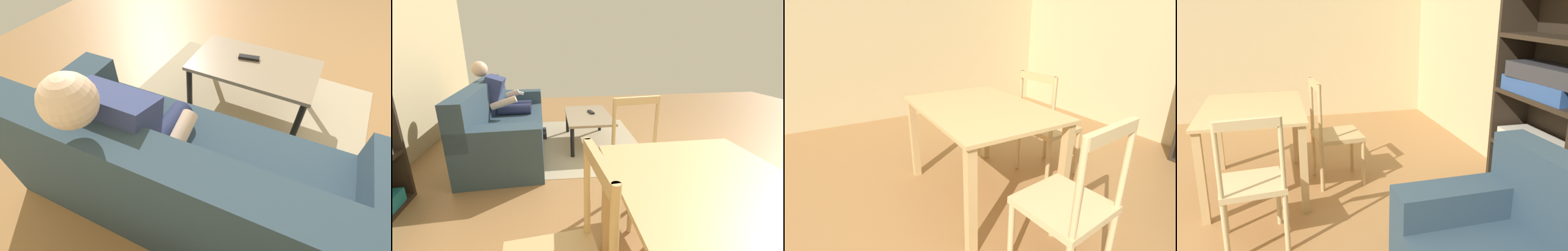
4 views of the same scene
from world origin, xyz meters
TOP-DOWN VIEW (x-y plane):
  - ground_plane at (0.00, 0.00)m, footprint 9.04×9.04m
  - couch at (1.39, 1.86)m, footprint 2.19×0.95m
  - person_lounging at (1.71, 1.90)m, footprint 0.60×0.95m
  - coffee_table at (1.38, 0.73)m, footprint 1.00×0.60m
  - tv_remote at (1.45, 0.68)m, footprint 0.18×0.08m
  - dining_table at (-1.11, 0.51)m, footprint 1.19×0.85m
  - dining_chair_facing_couch at (-0.19, 0.52)m, footprint 0.47×0.47m
  - area_rug at (1.38, 0.73)m, footprint 2.05×1.47m

SIDE VIEW (x-z plane):
  - ground_plane at x=0.00m, z-range 0.00..0.00m
  - area_rug at x=1.38m, z-range 0.00..0.01m
  - couch at x=1.39m, z-range -0.12..0.74m
  - coffee_table at x=1.38m, z-range 0.15..0.57m
  - tv_remote at x=1.45m, z-range 0.41..0.44m
  - dining_chair_facing_couch at x=-0.19m, z-range -0.02..0.93m
  - person_lounging at x=1.71m, z-range 0.01..1.13m
  - dining_table at x=-1.11m, z-range 0.25..1.01m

